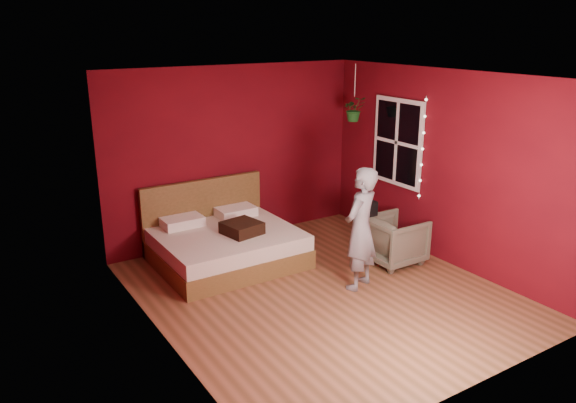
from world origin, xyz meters
name	(u,v)px	position (x,y,z in m)	size (l,w,h in m)	color
floor	(322,292)	(0.00, 0.00, 0.00)	(4.50, 4.50, 0.00)	brown
room_walls	(325,159)	(0.00, 0.00, 1.68)	(4.04, 4.54, 2.62)	#640A13
window	(397,142)	(1.97, 0.90, 1.50)	(0.05, 0.97, 1.27)	white
fairy_lights	(422,149)	(1.94, 0.37, 1.50)	(0.04, 0.04, 1.45)	silver
bed	(224,243)	(-0.58, 1.50, 0.26)	(1.85, 1.57, 1.02)	brown
person	(360,229)	(0.48, -0.10, 0.77)	(0.56, 0.37, 1.54)	slate
armchair	(394,240)	(1.37, 0.22, 0.33)	(0.70, 0.72, 0.66)	#605F4C
handbag	(367,209)	(1.07, 0.48, 0.75)	(0.28, 0.14, 0.20)	black
throw_pillow	(242,228)	(-0.43, 1.24, 0.54)	(0.45, 0.45, 0.16)	black
hanging_plant	(354,109)	(1.57, 1.43, 1.95)	(0.40, 0.37, 0.83)	silver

